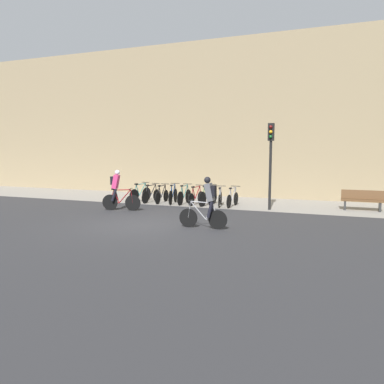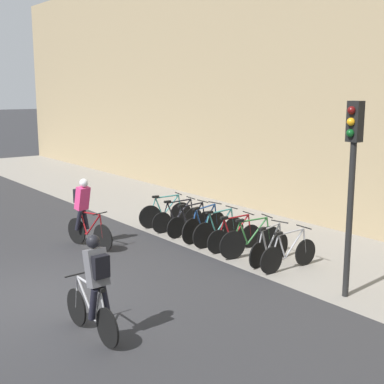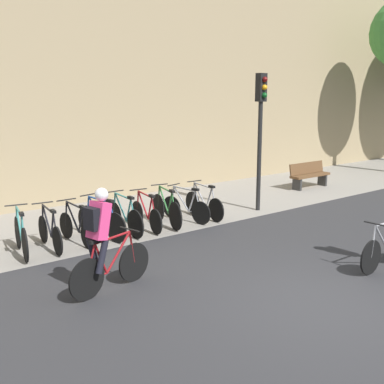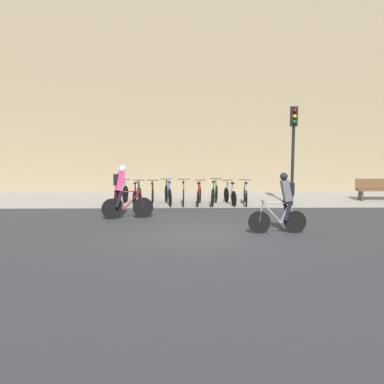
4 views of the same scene
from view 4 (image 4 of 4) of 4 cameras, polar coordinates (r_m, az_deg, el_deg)
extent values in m
plane|color=#2B2B2D|center=(13.76, 0.89, -5.15)|extent=(200.00, 200.00, 0.00)
cube|color=gray|center=(20.39, 0.27, -0.81)|extent=(44.00, 4.50, 0.01)
cube|color=#9E8966|center=(22.73, 0.14, 11.22)|extent=(44.00, 0.60, 8.81)
cylinder|color=black|center=(16.34, -5.82, -1.85)|extent=(0.69, 0.19, 0.70)
cylinder|color=black|center=(16.23, -9.47, -1.98)|extent=(0.69, 0.19, 0.70)
cylinder|color=maroon|center=(16.25, -7.07, -0.92)|extent=(0.57, 0.16, 0.62)
cylinder|color=maroon|center=(16.21, -8.42, -1.02)|extent=(0.27, 0.10, 0.58)
cylinder|color=maroon|center=(16.19, -7.49, 0.06)|extent=(0.76, 0.21, 0.07)
cylinder|color=maroon|center=(16.25, -8.73, -1.98)|extent=(0.42, 0.12, 0.05)
cylinder|color=maroon|center=(16.19, -9.16, -1.01)|extent=(0.22, 0.08, 0.56)
cylinder|color=maroon|center=(16.28, -5.98, -0.85)|extent=(0.12, 0.06, 0.59)
cylinder|color=black|center=(16.23, -6.14, 0.30)|extent=(0.13, 0.46, 0.03)
cube|color=black|center=(16.15, -8.85, 0.10)|extent=(0.21, 0.12, 0.06)
cube|color=#DB3875|center=(16.12, -8.52, 1.28)|extent=(0.38, 0.38, 0.63)
sphere|color=silver|center=(16.09, -8.27, 2.74)|extent=(0.26, 0.26, 0.22)
cylinder|color=black|center=(16.09, -8.62, -0.81)|extent=(0.29, 0.17, 0.56)
cylinder|color=black|center=(16.30, -8.69, -0.69)|extent=(0.26, 0.16, 0.56)
cube|color=black|center=(16.10, -9.02, 1.44)|extent=(0.19, 0.28, 0.36)
cylinder|color=black|center=(14.08, 7.99, -3.57)|extent=(0.65, 0.05, 0.65)
cylinder|color=black|center=(14.31, 12.13, -3.48)|extent=(0.65, 0.05, 0.65)
cylinder|color=#99999E|center=(14.10, 9.44, -2.42)|extent=(0.58, 0.06, 0.62)
cylinder|color=#99999E|center=(14.18, 10.97, -2.45)|extent=(0.27, 0.05, 0.58)
cylinder|color=#99999E|center=(14.07, 9.92, -1.28)|extent=(0.78, 0.06, 0.07)
cylinder|color=#99999E|center=(14.26, 11.31, -3.53)|extent=(0.42, 0.04, 0.05)
cylinder|color=#99999E|center=(14.23, 11.79, -2.41)|extent=(0.22, 0.04, 0.56)
cylinder|color=#99999E|center=(14.03, 8.18, -2.40)|extent=(0.12, 0.04, 0.59)
cylinder|color=black|center=(13.99, 8.37, -1.07)|extent=(0.04, 0.46, 0.03)
cube|color=black|center=(14.16, 11.46, -1.16)|extent=(0.20, 0.09, 0.06)
cube|color=#5B5B60|center=(14.09, 11.10, 0.16)|extent=(0.33, 0.33, 0.63)
sphere|color=black|center=(14.02, 10.83, 1.82)|extent=(0.23, 0.23, 0.22)
cylinder|color=black|center=(14.29, 11.13, -2.06)|extent=(0.28, 0.12, 0.56)
cylinder|color=black|center=(14.08, 11.34, -2.22)|extent=(0.24, 0.12, 0.56)
cube|color=black|center=(14.11, 11.66, 0.37)|extent=(0.15, 0.26, 0.36)
cylinder|color=black|center=(19.54, -7.90, -0.27)|extent=(0.17, 0.69, 0.69)
cylinder|color=black|center=(18.60, -8.84, -0.70)|extent=(0.17, 0.69, 0.69)
cylinder|color=teal|center=(19.18, -8.23, 0.42)|extent=(0.14, 0.55, 0.62)
cylinder|color=teal|center=(18.83, -8.57, 0.23)|extent=(0.09, 0.26, 0.58)
cylinder|color=teal|center=(19.04, -8.35, 1.22)|extent=(0.18, 0.74, 0.07)
cylinder|color=teal|center=(18.78, -8.64, -0.64)|extent=(0.11, 0.40, 0.05)
cylinder|color=teal|center=(18.64, -8.77, 0.17)|extent=(0.07, 0.21, 0.56)
cylinder|color=teal|center=(19.46, -7.95, 0.56)|extent=(0.06, 0.12, 0.58)
cylinder|color=black|center=(19.38, -8.01, 1.51)|extent=(0.46, 0.11, 0.03)
cube|color=black|center=(18.69, -8.70, 1.17)|extent=(0.12, 0.21, 0.06)
cylinder|color=black|center=(19.51, -6.23, -0.37)|extent=(0.10, 0.61, 0.61)
cylinder|color=black|center=(18.49, -6.84, -0.84)|extent=(0.10, 0.61, 0.61)
cylinder|color=black|center=(19.12, -6.44, 0.32)|extent=(0.10, 0.58, 0.62)
cylinder|color=black|center=(18.75, -6.67, 0.11)|extent=(0.07, 0.27, 0.58)
cylinder|color=black|center=(18.98, -6.53, 1.12)|extent=(0.12, 0.78, 0.07)
cylinder|color=black|center=(18.70, -6.71, -0.76)|extent=(0.07, 0.42, 0.05)
cylinder|color=black|center=(18.54, -6.80, 0.05)|extent=(0.05, 0.22, 0.56)
cylinder|color=black|center=(19.43, -6.27, 0.46)|extent=(0.05, 0.12, 0.59)
cylinder|color=black|center=(19.35, -6.31, 1.42)|extent=(0.46, 0.07, 0.03)
cube|color=black|center=(18.60, -6.76, 1.05)|extent=(0.10, 0.21, 0.06)
cylinder|color=black|center=(19.47, -4.64, -0.38)|extent=(0.05, 0.60, 0.60)
cylinder|color=black|center=(18.44, -4.74, -0.85)|extent=(0.05, 0.60, 0.60)
cylinder|color=black|center=(19.08, -4.68, 0.30)|extent=(0.06, 0.57, 0.62)
cylinder|color=black|center=(18.70, -4.72, 0.10)|extent=(0.05, 0.27, 0.58)
cylinder|color=black|center=(18.93, -4.71, 1.11)|extent=(0.07, 0.77, 0.07)
cylinder|color=black|center=(18.64, -4.72, -0.78)|extent=(0.05, 0.42, 0.05)
cylinder|color=black|center=(18.49, -4.74, 0.04)|extent=(0.04, 0.22, 0.56)
cylinder|color=black|center=(19.38, -4.66, 0.45)|extent=(0.04, 0.12, 0.59)
cylinder|color=black|center=(19.30, -4.67, 1.41)|extent=(0.46, 0.04, 0.03)
cube|color=black|center=(18.54, -4.74, 1.04)|extent=(0.09, 0.20, 0.06)
cylinder|color=black|center=(19.43, -3.07, -0.25)|extent=(0.16, 0.69, 0.69)
cylinder|color=black|center=(18.41, -2.61, -0.71)|extent=(0.16, 0.69, 0.69)
cylinder|color=#1E478C|center=(19.04, -2.93, 0.44)|extent=(0.14, 0.57, 0.62)
cylinder|color=#1E478C|center=(18.66, -2.76, 0.24)|extent=(0.09, 0.27, 0.58)
cylinder|color=#1E478C|center=(18.89, -2.88, 1.25)|extent=(0.18, 0.77, 0.07)
cylinder|color=#1E478C|center=(18.61, -2.71, -0.64)|extent=(0.11, 0.42, 0.05)
cylinder|color=#1E478C|center=(18.46, -2.66, 0.18)|extent=(0.07, 0.22, 0.56)
cylinder|color=#1E478C|center=(19.35, -3.06, 0.59)|extent=(0.06, 0.12, 0.59)
cylinder|color=black|center=(19.27, -3.05, 1.54)|extent=(0.46, 0.11, 0.03)
cube|color=black|center=(18.51, -2.71, 1.19)|extent=(0.11, 0.21, 0.06)
cylinder|color=black|center=(19.41, -0.98, -0.26)|extent=(0.05, 0.68, 0.68)
cylinder|color=black|center=(18.41, -1.03, -0.71)|extent=(0.05, 0.68, 0.68)
cylinder|color=teal|center=(19.03, -1.00, 0.43)|extent=(0.05, 0.56, 0.62)
cylinder|color=teal|center=(18.66, -1.02, 0.23)|extent=(0.04, 0.26, 0.58)
cylinder|color=teal|center=(18.88, -1.01, 1.24)|extent=(0.05, 0.75, 0.07)
cylinder|color=teal|center=(18.61, -1.02, -0.64)|extent=(0.04, 0.41, 0.05)
cylinder|color=teal|center=(18.46, -1.03, 0.17)|extent=(0.04, 0.21, 0.56)
cylinder|color=teal|center=(19.33, -0.99, 0.57)|extent=(0.04, 0.12, 0.58)
cylinder|color=black|center=(19.25, -0.99, 1.53)|extent=(0.46, 0.03, 0.03)
cube|color=black|center=(18.51, -1.02, 1.18)|extent=(0.08, 0.20, 0.06)
cylinder|color=black|center=(19.42, 0.97, -0.36)|extent=(0.11, 0.61, 0.61)
cylinder|color=black|center=(18.42, 0.71, -0.82)|extent=(0.11, 0.61, 0.61)
cylinder|color=maroon|center=(19.04, 0.89, 0.33)|extent=(0.11, 0.56, 0.62)
cylinder|color=maroon|center=(18.67, 0.79, 0.13)|extent=(0.07, 0.26, 0.58)
cylinder|color=maroon|center=(18.90, 0.86, 1.14)|extent=(0.13, 0.75, 0.07)
cylinder|color=maroon|center=(18.62, 0.76, -0.74)|extent=(0.08, 0.41, 0.05)
cylinder|color=maroon|center=(18.47, 0.73, 0.07)|extent=(0.06, 0.21, 0.56)
cylinder|color=maroon|center=(19.34, 0.96, 0.47)|extent=(0.05, 0.12, 0.58)
cylinder|color=black|center=(19.26, 0.96, 1.43)|extent=(0.46, 0.08, 0.03)
cube|color=black|center=(18.52, 0.76, 1.07)|extent=(0.10, 0.21, 0.06)
cylinder|color=black|center=(19.46, 2.89, -0.21)|extent=(0.17, 0.70, 0.71)
cylinder|color=black|center=(18.43, 2.47, -0.67)|extent=(0.17, 0.70, 0.71)
cylinder|color=#2D6B33|center=(19.07, 2.76, 0.48)|extent=(0.15, 0.57, 0.62)
cylinder|color=#2D6B33|center=(18.69, 2.60, 0.28)|extent=(0.09, 0.27, 0.58)
cylinder|color=#2D6B33|center=(18.92, 2.72, 1.28)|extent=(0.19, 0.77, 0.07)
cylinder|color=#2D6B33|center=(18.64, 2.56, -0.60)|extent=(0.11, 0.42, 0.05)
cylinder|color=#2D6B33|center=(18.48, 2.51, 0.22)|extent=(0.07, 0.22, 0.56)
cylinder|color=#2D6B33|center=(19.38, 2.88, 0.62)|extent=(0.06, 0.12, 0.59)
cylinder|color=black|center=(19.30, 2.87, 1.58)|extent=(0.46, 0.12, 0.03)
cube|color=black|center=(18.54, 2.56, 1.22)|extent=(0.12, 0.21, 0.06)
cylinder|color=black|center=(19.48, 4.09, -0.37)|extent=(0.15, 0.60, 0.60)
cylinder|color=black|center=(18.52, 4.98, -0.81)|extent=(0.15, 0.60, 0.60)
cylinder|color=#99999E|center=(19.11, 4.39, 0.32)|extent=(0.15, 0.55, 0.62)
cylinder|color=#99999E|center=(18.76, 4.72, 0.13)|extent=(0.09, 0.26, 0.58)
cylinder|color=#99999E|center=(18.97, 4.50, 1.13)|extent=(0.19, 0.74, 0.07)
cylinder|color=#99999E|center=(18.72, 4.80, -0.74)|extent=(0.11, 0.40, 0.05)
cylinder|color=#99999E|center=(18.57, 4.91, 0.07)|extent=(0.07, 0.21, 0.56)
cylinder|color=#99999E|center=(19.40, 4.14, 0.46)|extent=(0.06, 0.12, 0.58)
cylinder|color=black|center=(19.32, 4.18, 1.42)|extent=(0.46, 0.12, 0.03)
cube|color=black|center=(18.62, 4.84, 1.07)|extent=(0.12, 0.21, 0.06)
cylinder|color=black|center=(19.59, 6.24, -0.31)|extent=(0.07, 0.63, 0.63)
cylinder|color=black|center=(18.54, 6.46, -0.78)|extent=(0.07, 0.63, 0.63)
cylinder|color=#99999E|center=(19.19, 6.33, 0.37)|extent=(0.07, 0.58, 0.62)
cylinder|color=#99999E|center=(18.81, 6.41, 0.16)|extent=(0.06, 0.27, 0.58)
cylinder|color=#99999E|center=(19.04, 6.36, 1.16)|extent=(0.08, 0.79, 0.07)
cylinder|color=#99999E|center=(18.75, 6.42, -0.71)|extent=(0.06, 0.43, 0.05)
cylinder|color=#99999E|center=(18.60, 6.45, 0.10)|extent=(0.04, 0.22, 0.56)
cylinder|color=#99999E|center=(19.51, 6.26, 0.51)|extent=(0.04, 0.12, 0.59)
cylinder|color=black|center=(19.42, 6.28, 1.46)|extent=(0.46, 0.05, 0.03)
cube|color=black|center=(18.65, 6.45, 1.10)|extent=(0.09, 0.20, 0.06)
cylinder|color=black|center=(18.92, 11.86, 4.13)|extent=(0.12, 0.12, 3.81)
cube|color=black|center=(18.89, 11.99, 8.75)|extent=(0.26, 0.20, 0.76)
sphere|color=#590C0C|center=(18.77, 12.10, 9.39)|extent=(0.15, 0.15, 0.15)
sphere|color=orange|center=(18.76, 12.08, 8.75)|extent=(0.15, 0.15, 0.15)
sphere|color=#0C4719|center=(18.76, 12.06, 8.12)|extent=(0.15, 0.15, 0.15)
cube|color=brown|center=(21.36, 21.16, 0.25)|extent=(1.75, 0.40, 0.08)
cube|color=brown|center=(21.50, 21.01, 0.95)|extent=(1.75, 0.12, 0.40)
cube|color=#2D2D2D|center=(21.13, 19.36, -0.35)|extent=(0.08, 0.36, 0.45)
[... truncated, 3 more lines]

